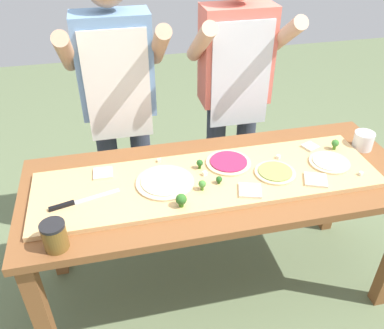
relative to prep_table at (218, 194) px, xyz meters
The scene contains 25 objects.
ground_plane 0.69m from the prep_table, ahead, with size 8.00×8.00×0.00m, color #60704C.
prep_table is the anchor object (origin of this frame).
cutting_board 0.13m from the prep_table, 162.46° to the right, with size 1.64×0.45×0.02m, color tan.
chefs_knife 0.69m from the prep_table, behind, with size 0.31×0.10×0.02m.
pizza_whole_cheese_artichoke 0.30m from the prep_table, behind, with size 0.27×0.27×0.02m.
pizza_whole_white_garlic 0.58m from the prep_table, ahead, with size 0.20×0.20×0.02m.
pizza_whole_pesto_green 0.30m from the prep_table, 11.73° to the right, with size 0.20×0.20×0.02m.
pizza_whole_beet_magenta 0.17m from the prep_table, 47.39° to the left, with size 0.23×0.23×0.02m.
pizza_slice_far_right 0.58m from the prep_table, 167.34° to the left, with size 0.09×0.09×0.01m, color beige.
pizza_slice_near_right 0.23m from the prep_table, 58.29° to the right, with size 0.10×0.10×0.01m, color beige.
pizza_slice_far_left 0.47m from the prep_table, 19.67° to the right, with size 0.10×0.10×0.01m, color beige.
pizza_slice_center 0.57m from the prep_table, 12.96° to the left, with size 0.07×0.07×0.01m, color beige.
broccoli_floret_back_mid 0.68m from the prep_table, ahead, with size 0.04×0.04×0.06m.
broccoli_floret_center_left 0.16m from the prep_table, 106.83° to the right, with size 0.03×0.03×0.04m.
broccoli_floret_back_right 0.34m from the prep_table, 139.71° to the right, with size 0.05×0.05×0.06m.
broccoli_floret_back_left 0.22m from the prep_table, 137.71° to the right, with size 0.03×0.03×0.05m.
broccoli_floret_front_right 0.19m from the prep_table, 139.70° to the left, with size 0.03×0.03×0.05m.
cheese_crumble_a 0.15m from the prep_table, behind, with size 0.02×0.02×0.02m, color white.
cheese_crumble_b 0.36m from the prep_table, 11.21° to the left, with size 0.02×0.02×0.02m, color white.
cheese_crumble_c 0.34m from the prep_table, 147.63° to the left, with size 0.02×0.02×0.02m, color white.
cheese_crumble_d 0.69m from the prep_table, 13.42° to the right, with size 0.02×0.02×0.02m, color silver.
flour_cup 0.85m from the prep_table, ahead, with size 0.11×0.11×0.09m.
sauce_jar 0.82m from the prep_table, 158.26° to the right, with size 0.10×0.10×0.12m.
cook_left 0.79m from the prep_table, 125.17° to the left, with size 0.54×0.39×1.67m.
cook_right 0.72m from the prep_table, 66.56° to the left, with size 0.54×0.39×1.67m.
Camera 1 is at (-0.48, -1.51, 1.97)m, focal length 37.76 mm.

